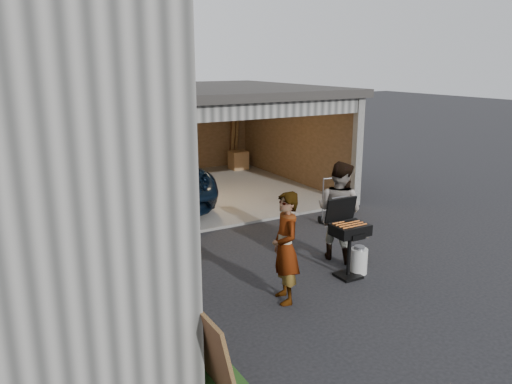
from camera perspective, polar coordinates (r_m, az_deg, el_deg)
ground at (r=8.09m, az=6.37°, el=-11.43°), size 80.00×80.00×0.00m
groundcover_strip at (r=6.34m, az=-5.58°, el=-19.16°), size 0.50×8.00×0.06m
garage at (r=13.72m, az=-7.67°, el=7.57°), size 6.80×6.30×2.90m
minivan at (r=13.03m, az=-12.67°, el=1.86°), size 2.54×5.29×1.45m
woman at (r=7.49m, az=3.39°, el=-6.39°), size 0.55×0.71×1.72m
man at (r=9.21m, az=9.46°, el=-2.13°), size 0.97×1.08×1.83m
bbq_grill at (r=8.47m, az=10.56°, el=-4.51°), size 0.60×0.53×1.34m
propane_tank at (r=8.84m, az=11.65°, el=-7.73°), size 0.30×0.30×0.45m
plywood_panel at (r=5.64m, az=-4.98°, el=-17.96°), size 0.26×0.94×1.04m
hand_truck at (r=11.37m, az=8.34°, el=-2.56°), size 0.45×0.36×1.05m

